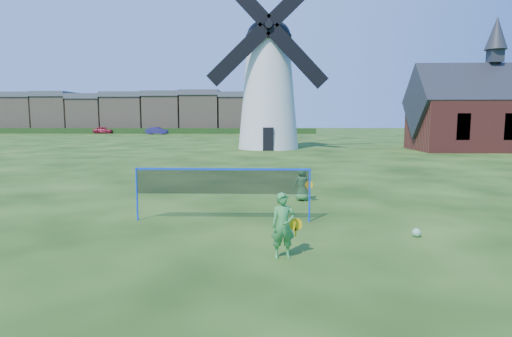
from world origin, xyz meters
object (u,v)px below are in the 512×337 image
object	(u,v)px
player_boy	(302,184)
car_left	(104,130)
car_right	(157,131)
play_ball	(416,233)
chapel	(491,114)
player_girl	(283,226)
windmill	(269,85)
badminton_net	(223,182)

from	to	relation	value
player_boy	car_left	bearing A→B (deg)	-58.91
car_right	play_ball	bearing A→B (deg)	-151.32
chapel	car_right	bearing A→B (deg)	138.48
chapel	car_left	distance (m)	63.81
player_girl	car_right	distance (m)	68.74
windmill	play_ball	bearing A→B (deg)	-82.75
player_boy	play_ball	size ratio (longest dim) A/B	5.47
car_left	windmill	bearing A→B (deg)	-136.54
play_ball	car_left	xyz separation A→B (m)	(-34.46, 67.28, 0.53)
car_right	windmill	bearing A→B (deg)	-141.20
player_boy	car_left	distance (m)	70.34
car_right	player_girl	bearing A→B (deg)	-154.48
chapel	play_ball	distance (m)	33.10
badminton_net	car_right	xyz separation A→B (m)	(-18.60, 62.49, -0.50)
windmill	badminton_net	size ratio (longest dim) A/B	3.30
car_left	car_right	size ratio (longest dim) A/B	0.98
play_ball	car_right	xyz separation A→B (m)	(-23.65, 63.99, 0.53)
car_right	player_boy	bearing A→B (deg)	-152.02
chapel	car_left	bearing A→B (deg)	142.70
badminton_net	car_right	size ratio (longest dim) A/B	1.31
windmill	car_right	world-z (taller)	windmill
car_left	player_girl	bearing A→B (deg)	-151.87
badminton_net	car_left	world-z (taller)	badminton_net
windmill	badminton_net	world-z (taller)	windmill
player_boy	play_ball	xyz separation A→B (m)	(2.53, -4.60, -0.49)
player_boy	car_left	world-z (taller)	car_left
windmill	car_left	distance (m)	48.37
player_girl	windmill	bearing A→B (deg)	81.87
badminton_net	player_boy	world-z (taller)	badminton_net
player_boy	player_girl	bearing A→B (deg)	86.13
player_girl	car_right	bearing A→B (deg)	98.22
chapel	play_ball	xyz separation A→B (m)	(-16.26, -28.65, -3.22)
badminton_net	play_ball	bearing A→B (deg)	-16.43
windmill	car_right	size ratio (longest dim) A/B	4.32
windmill	player_boy	size ratio (longest dim) A/B	13.83
player_boy	car_right	world-z (taller)	car_right
chapel	player_boy	xyz separation A→B (m)	(-18.78, -24.05, -2.72)
chapel	car_right	size ratio (longest dim) A/B	3.62
player_boy	car_right	bearing A→B (deg)	-66.32
car_right	chapel	bearing A→B (deg)	-123.13
windmill	player_boy	bearing A→B (deg)	-87.06
windmill	car_left	bearing A→B (deg)	129.56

